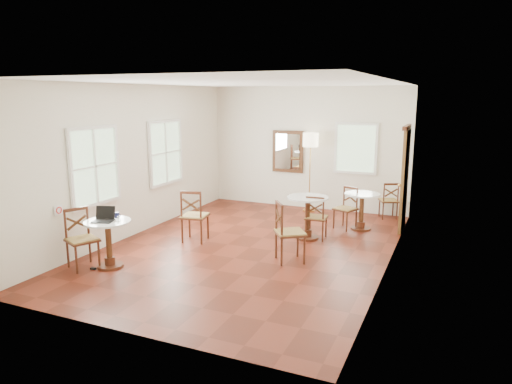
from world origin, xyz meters
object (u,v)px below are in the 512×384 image
chair_near_a (194,216)px  power_adapter (93,269)px  chair_back_a (389,200)px  water_glass (119,219)px  chair_near_b (82,239)px  cafe_table_near (109,239)px  chair_mid_b (289,232)px  floor_lamp (310,145)px  chair_back_b (346,208)px  laptop (104,217)px  mouse (107,220)px  chair_mid_a (316,217)px  cafe_table_back (362,207)px  navy_mug (117,215)px  cafe_table_mid (308,213)px

chair_near_a → power_adapter: size_ratio=11.56×
chair_back_a → water_glass: water_glass is taller
chair_near_b → cafe_table_near: bearing=-39.6°
chair_mid_b → floor_lamp: size_ratio=0.54×
chair_near_b → chair_back_a: bearing=-13.3°
chair_back_b → laptop: (-3.10, -3.85, 0.40)m
mouse → power_adapter: (-0.17, -0.21, -0.79)m
cafe_table_near → chair_mid_a: bearing=46.8°
cafe_table_back → chair_back_b: 0.32m
cafe_table_back → floor_lamp: floor_lamp is taller
chair_near_b → laptop: size_ratio=2.56×
cafe_table_near → chair_mid_a: size_ratio=0.90×
cafe_table_near → chair_near_b: 0.44m
chair_back_a → chair_mid_b: bearing=48.8°
cafe_table_back → chair_near_a: bearing=-143.0°
navy_mug → laptop: bearing=-102.3°
chair_near_b → chair_mid_b: (3.00, 1.61, 0.03)m
power_adapter → chair_near_a: bearing=69.6°
chair_mid_b → power_adapter: bearing=85.7°
cafe_table_mid → chair_mid_a: size_ratio=0.97×
chair_back_a → laptop: 6.36m
chair_near_b → floor_lamp: bearing=1.4°
cafe_table_mid → chair_mid_a: 0.19m
chair_mid_a → chair_mid_b: bearing=83.5°
chair_mid_a → water_glass: chair_mid_a is taller
water_glass → power_adapter: bearing=-144.2°
cafe_table_back → chair_near_a: chair_near_a is taller
laptop → water_glass: laptop is taller
chair_mid_b → laptop: chair_mid_b is taller
cafe_table_mid → water_glass: water_glass is taller
cafe_table_mid → chair_near_b: 4.17m
power_adapter → laptop: bearing=56.5°
cafe_table_back → floor_lamp: size_ratio=0.41×
cafe_table_back → power_adapter: 5.43m
cafe_table_near → laptop: size_ratio=2.06×
cafe_table_near → navy_mug: size_ratio=6.94×
cafe_table_back → chair_back_a: chair_back_a is taller
chair_mid_b → navy_mug: (-2.60, -1.20, 0.32)m
laptop → navy_mug: (0.05, 0.25, -0.01)m
mouse → power_adapter: mouse is taller
chair_mid_b → power_adapter: 3.27m
cafe_table_near → cafe_table_mid: bearing=48.1°
cafe_table_back → cafe_table_mid: bearing=-128.4°
chair_near_b → chair_mid_b: bearing=-36.6°
navy_mug → floor_lamp: bearing=68.5°
chair_mid_b → laptop: 3.04m
cafe_table_mid → chair_near_a: size_ratio=0.83×
cafe_table_near → chair_back_a: 6.30m
navy_mug → power_adapter: 0.94m
mouse → chair_back_a: bearing=60.1°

